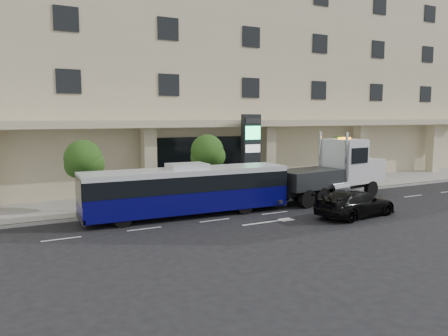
% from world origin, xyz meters
% --- Properties ---
extents(ground, '(120.00, 120.00, 0.00)m').
position_xyz_m(ground, '(0.00, 0.00, 0.00)').
color(ground, black).
rests_on(ground, ground).
extents(sidewalk, '(120.00, 6.00, 0.15)m').
position_xyz_m(sidewalk, '(0.00, 5.00, 0.07)').
color(sidewalk, gray).
rests_on(sidewalk, ground).
extents(curb, '(120.00, 0.30, 0.15)m').
position_xyz_m(curb, '(0.00, 2.00, 0.07)').
color(curb, gray).
rests_on(curb, ground).
extents(convention_center, '(60.00, 17.60, 20.00)m').
position_xyz_m(convention_center, '(-0.00, 15.42, 9.97)').
color(convention_center, '#C1B291').
rests_on(convention_center, ground).
extents(tree_left, '(2.27, 2.20, 4.22)m').
position_xyz_m(tree_left, '(-9.97, 3.59, 3.11)').
color(tree_left, '#422B19').
rests_on(tree_left, sidewalk).
extents(tree_mid, '(2.28, 2.20, 4.38)m').
position_xyz_m(tree_mid, '(-1.97, 3.59, 3.26)').
color(tree_mid, '#422B19').
rests_on(tree_mid, sidewalk).
extents(tree_right, '(2.10, 2.00, 4.04)m').
position_xyz_m(tree_right, '(9.53, 3.59, 3.04)').
color(tree_right, '#422B19').
rests_on(tree_right, sidewalk).
extents(city_bus, '(12.06, 2.93, 3.04)m').
position_xyz_m(city_bus, '(-4.88, 0.23, 1.54)').
color(city_bus, black).
rests_on(city_bus, ground).
extents(tow_truck, '(10.31, 3.66, 4.66)m').
position_xyz_m(tow_truck, '(6.26, 0.37, 1.92)').
color(tow_truck, '#2D3033').
rests_on(tow_truck, ground).
extents(black_sedan, '(5.57, 2.81, 1.55)m').
position_xyz_m(black_sedan, '(3.58, -4.36, 0.78)').
color(black_sedan, black).
rests_on(black_sedan, ground).
extents(signage_pylon, '(1.45, 0.59, 5.72)m').
position_xyz_m(signage_pylon, '(2.06, 4.66, 3.06)').
color(signage_pylon, black).
rests_on(signage_pylon, sidewalk).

